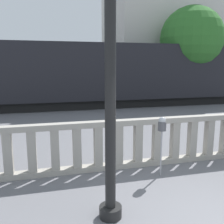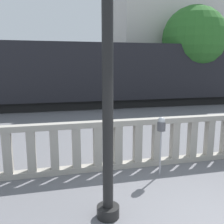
{
  "view_description": "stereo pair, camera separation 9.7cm",
  "coord_description": "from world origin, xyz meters",
  "px_view_note": "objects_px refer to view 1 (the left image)",
  "views": [
    {
      "loc": [
        -2.72,
        -2.88,
        2.65
      ],
      "look_at": [
        -0.97,
        4.0,
        1.29
      ],
      "focal_mm": 40.0,
      "sensor_mm": 36.0,
      "label": 1
    },
    {
      "loc": [
        -2.63,
        -2.91,
        2.65
      ],
      "look_at": [
        -0.97,
        4.0,
        1.29
      ],
      "focal_mm": 40.0,
      "sensor_mm": 36.0,
      "label": 2
    }
  ],
  "objects_px": {
    "train_near": "(40,75)",
    "tree_left": "(191,38)",
    "lamppost": "(110,17)",
    "parking_meter": "(162,128)"
  },
  "relations": [
    {
      "from": "lamppost",
      "to": "tree_left",
      "type": "relative_size",
      "value": 0.92
    },
    {
      "from": "train_near",
      "to": "tree_left",
      "type": "bearing_deg",
      "value": -1.3
    },
    {
      "from": "lamppost",
      "to": "parking_meter",
      "type": "bearing_deg",
      "value": 40.37
    },
    {
      "from": "parking_meter",
      "to": "train_near",
      "type": "distance_m",
      "value": 10.86
    },
    {
      "from": "lamppost",
      "to": "train_near",
      "type": "height_order",
      "value": "lamppost"
    },
    {
      "from": "lamppost",
      "to": "tree_left",
      "type": "xyz_separation_m",
      "value": [
        8.43,
        11.52,
        1.0
      ]
    },
    {
      "from": "parking_meter",
      "to": "tree_left",
      "type": "height_order",
      "value": "tree_left"
    },
    {
      "from": "train_near",
      "to": "tree_left",
      "type": "xyz_separation_m",
      "value": [
        9.87,
        -0.22,
        2.33
      ]
    },
    {
      "from": "lamppost",
      "to": "parking_meter",
      "type": "distance_m",
      "value": 3.01
    },
    {
      "from": "tree_left",
      "to": "parking_meter",
      "type": "bearing_deg",
      "value": -123.93
    }
  ]
}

